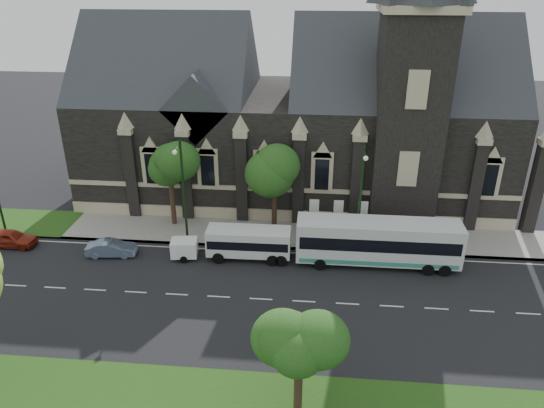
# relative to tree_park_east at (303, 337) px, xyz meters

# --- Properties ---
(ground) EXTENTS (160.00, 160.00, 0.00)m
(ground) POSITION_rel_tree_park_east_xyz_m (-6.18, 9.32, -4.62)
(ground) COLOR black
(ground) RESTS_ON ground
(sidewalk) EXTENTS (80.00, 5.00, 0.15)m
(sidewalk) POSITION_rel_tree_park_east_xyz_m (-6.18, 18.82, -4.54)
(sidewalk) COLOR gray
(sidewalk) RESTS_ON ground
(museum) EXTENTS (40.00, 17.70, 29.90)m
(museum) POSITION_rel_tree_park_east_xyz_m (-1.06, 28.10, 3.55)
(museum) COLOR black
(museum) RESTS_ON ground
(tree_park_east) EXTENTS (3.40, 3.40, 6.28)m
(tree_park_east) POSITION_rel_tree_park_east_xyz_m (0.00, 0.00, 0.00)
(tree_park_east) COLOR black
(tree_park_east) RESTS_ON ground
(tree_walk_right) EXTENTS (4.08, 4.08, 7.80)m
(tree_walk_right) POSITION_rel_tree_park_east_xyz_m (-2.96, 20.04, 1.20)
(tree_walk_right) COLOR black
(tree_walk_right) RESTS_ON ground
(tree_walk_left) EXTENTS (3.91, 3.91, 7.64)m
(tree_walk_left) POSITION_rel_tree_park_east_xyz_m (-11.97, 20.03, 1.12)
(tree_walk_left) COLOR black
(tree_walk_left) RESTS_ON ground
(street_lamp_near) EXTENTS (0.36, 1.88, 9.00)m
(street_lamp_near) POSITION_rel_tree_park_east_xyz_m (3.82, 16.42, 0.49)
(street_lamp_near) COLOR black
(street_lamp_near) RESTS_ON ground
(street_lamp_mid) EXTENTS (0.36, 1.88, 9.00)m
(street_lamp_mid) POSITION_rel_tree_park_east_xyz_m (-10.18, 16.42, 0.49)
(street_lamp_mid) COLOR black
(street_lamp_mid) RESTS_ON ground
(banner_flag_left) EXTENTS (0.90, 0.10, 4.00)m
(banner_flag_left) POSITION_rel_tree_park_east_xyz_m (0.11, 18.32, -2.24)
(banner_flag_left) COLOR black
(banner_flag_left) RESTS_ON ground
(banner_flag_center) EXTENTS (0.90, 0.10, 4.00)m
(banner_flag_center) POSITION_rel_tree_park_east_xyz_m (2.11, 18.32, -2.24)
(banner_flag_center) COLOR black
(banner_flag_center) RESTS_ON ground
(banner_flag_right) EXTENTS (0.90, 0.10, 4.00)m
(banner_flag_right) POSITION_rel_tree_park_east_xyz_m (4.11, 18.32, -2.24)
(banner_flag_right) COLOR black
(banner_flag_right) RESTS_ON ground
(tour_coach) EXTENTS (12.41, 2.88, 3.62)m
(tour_coach) POSITION_rel_tree_park_east_xyz_m (5.25, 14.82, -2.65)
(tour_coach) COLOR silver
(tour_coach) RESTS_ON ground
(shuttle_bus) EXTENTS (6.57, 2.39, 2.53)m
(shuttle_bus) POSITION_rel_tree_park_east_xyz_m (-4.72, 14.78, -3.15)
(shuttle_bus) COLOR silver
(shuttle_bus) RESTS_ON ground
(box_trailer) EXTENTS (3.01, 1.78, 1.57)m
(box_trailer) POSITION_rel_tree_park_east_xyz_m (-9.83, 14.31, -3.73)
(box_trailer) COLOR white
(box_trailer) RESTS_ON ground
(sedan) EXTENTS (4.07, 1.81, 1.30)m
(sedan) POSITION_rel_tree_park_east_xyz_m (-15.74, 14.12, -3.97)
(sedan) COLOR slate
(sedan) RESTS_ON ground
(car_far_red) EXTENTS (4.23, 1.71, 1.44)m
(car_far_red) POSITION_rel_tree_park_east_xyz_m (-24.62, 14.82, -3.90)
(car_far_red) COLOR maroon
(car_far_red) RESTS_ON ground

